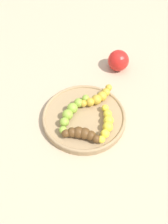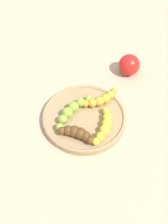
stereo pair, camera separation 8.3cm
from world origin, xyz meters
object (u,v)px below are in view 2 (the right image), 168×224
Objects in this scene: banana_green at (72,110)px; banana_yellow at (104,126)px; fruit_bowl at (84,117)px; banana_spotted at (101,99)px; apple_red at (129,65)px; banana_overripe at (77,133)px.

banana_green is 1.44× the size of banana_yellow.
banana_spotted is at bearing -74.58° from fruit_bowl.
banana_spotted is at bearing 117.62° from apple_red.
banana_green is 1.17× the size of banana_spotted.
banana_green reaches higher than banana_yellow.
banana_green is at bearing 33.28° from banana_overripe.
fruit_bowl is at bearing 114.06° from apple_red.
banana_yellow is at bearing -26.93° from banana_spotted.
banana_spotted is (0.07, -0.12, -0.00)m from banana_overripe.
banana_green is at bearing 106.88° from apple_red.
banana_overripe is 0.72× the size of banana_spotted.
banana_overripe is (-0.05, 0.05, 0.02)m from fruit_bowl.
apple_red reaches higher than banana_green.
banana_yellow is (-0.09, -0.06, -0.00)m from banana_green.
fruit_bowl is 0.04m from banana_green.
apple_red is at bearing -65.94° from fruit_bowl.
banana_overripe is 0.32m from apple_red.
apple_red reaches higher than banana_overripe.
apple_red reaches higher than banana_yellow.
fruit_bowl is 0.08m from banana_yellow.
banana_yellow is (-0.02, -0.08, -0.00)m from banana_overripe.
apple_red is at bearing 116.91° from banana_spotted.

